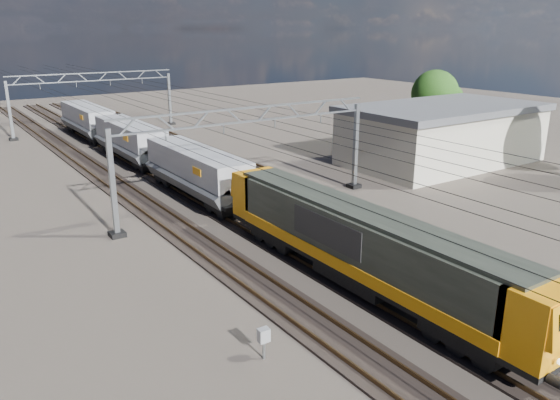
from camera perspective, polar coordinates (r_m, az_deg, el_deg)
ground at (r=35.03m, az=0.40°, el=-2.64°), size 160.00×160.00×0.00m
track_outer_west at (r=32.21m, az=-8.46°, el=-4.55°), size 2.60×140.00×0.30m
track_loco at (r=33.98m, az=-2.39°, el=-3.17°), size 2.60×140.00×0.30m
track_inner_east at (r=36.11m, az=3.01°, el=-1.91°), size 2.60×140.00×0.30m
track_outer_east at (r=38.53m, az=7.77°, el=-0.79°), size 2.60×140.00×0.30m
catenary_gantry_mid at (r=37.16m, az=-3.10°, el=4.80°), size 19.90×0.90×7.11m
catenary_gantry_far at (r=70.11m, az=-18.75°, el=9.89°), size 19.90×0.90×7.11m
overhead_wires at (r=40.24m, az=-6.12°, el=8.37°), size 12.03×140.00×0.53m
locomotive at (r=26.20m, az=8.43°, el=-4.49°), size 2.76×21.10×3.62m
hopper_wagon_lead at (r=40.37m, az=-8.70°, el=3.20°), size 3.38×13.00×3.25m
hopper_wagon_mid at (r=53.27m, az=-15.40°, el=6.23°), size 3.38×13.00×3.25m
hopper_wagon_third at (r=66.70m, az=-19.48°, el=8.02°), size 3.38×13.00×3.25m
trackside_cabinet at (r=21.16m, az=-1.72°, el=-14.02°), size 0.45×0.34×1.30m
industrial_shed at (r=53.24m, az=16.58°, el=6.67°), size 18.60×10.60×5.40m
tree_far at (r=64.18m, az=16.19°, el=10.45°), size 5.64×5.24×7.77m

